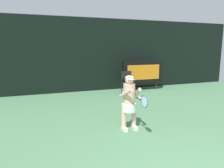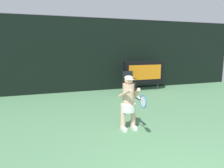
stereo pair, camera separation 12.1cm
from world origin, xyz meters
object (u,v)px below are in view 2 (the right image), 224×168
Objects in this scene: scoreboard at (144,72)px; umpire_chair at (129,81)px; tennis_player at (129,101)px; tennis_racket at (143,101)px; water_bottle at (124,93)px.

scoreboard reaches higher than umpire_chair.
umpire_chair is 0.73× the size of tennis_player.
tennis_player is 2.44× the size of tennis_racket.
scoreboard is 3.65× the size of tennis_racket.
scoreboard is at bearing 30.57° from water_bottle.
umpire_chair is 4.97m from tennis_racket.
tennis_racket is (-1.68, -4.66, 0.31)m from umpire_chair.
tennis_racket is at bearing -109.83° from umpire_chair.
water_bottle is at bearing 69.47° from tennis_player.
scoreboard is at bearing 57.93° from tennis_player.
tennis_player is (-1.38, -3.67, 0.68)m from water_bottle.
tennis_player is at bearing -113.72° from umpire_chair.
tennis_player is (-2.85, -4.54, -0.15)m from scoreboard.
water_bottle is at bearing 80.54° from tennis_racket.
scoreboard is 2.04× the size of umpire_chair.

